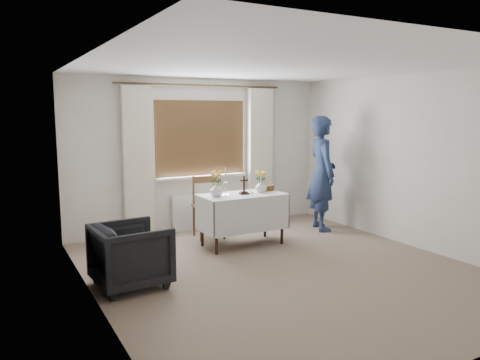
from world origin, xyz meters
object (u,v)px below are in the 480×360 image
at_px(flower_vase_left, 216,190).
at_px(flower_vase_right, 261,186).
at_px(altar_table, 242,220).
at_px(armchair, 131,255).
at_px(person, 322,173).
at_px(wooden_cross, 244,185).
at_px(wooden_chair, 209,207).

relative_size(flower_vase_left, flower_vase_right, 1.07).
relative_size(altar_table, armchair, 1.56).
bearing_deg(person, altar_table, 114.08).
distance_m(altar_table, wooden_cross, 0.52).
relative_size(altar_table, flower_vase_right, 6.92).
bearing_deg(armchair, flower_vase_left, -64.22).
distance_m(person, flower_vase_left, 2.04).
height_order(altar_table, person, person).
bearing_deg(altar_table, wooden_cross, -41.77).
bearing_deg(wooden_chair, wooden_cross, -60.56).
bearing_deg(flower_vase_right, person, 8.25).
height_order(altar_table, flower_vase_left, flower_vase_left).
relative_size(wooden_chair, armchair, 1.21).
bearing_deg(wooden_chair, flower_vase_right, -40.22).
relative_size(wooden_chair, flower_vase_left, 4.98).
bearing_deg(flower_vase_left, person, 5.29).
bearing_deg(flower_vase_right, armchair, -158.92).
xyz_separation_m(wooden_chair, person, (1.87, -0.43, 0.47)).
bearing_deg(altar_table, wooden_chair, 111.98).
bearing_deg(person, flower_vase_left, 112.42).
bearing_deg(altar_table, flower_vase_left, 178.84).
distance_m(altar_table, person, 1.72).
relative_size(wooden_cross, flower_vase_left, 1.43).
bearing_deg(armchair, flower_vase_right, -73.15).
bearing_deg(flower_vase_left, wooden_chair, 75.09).
relative_size(armchair, flower_vase_left, 4.13).
height_order(altar_table, flower_vase_right, flower_vase_right).
distance_m(armchair, person, 3.71).
height_order(wooden_cross, flower_vase_right, wooden_cross).
xyz_separation_m(armchair, person, (3.51, 1.04, 0.59)).
distance_m(wooden_cross, flower_vase_right, 0.31).
height_order(wooden_chair, flower_vase_left, wooden_chair).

